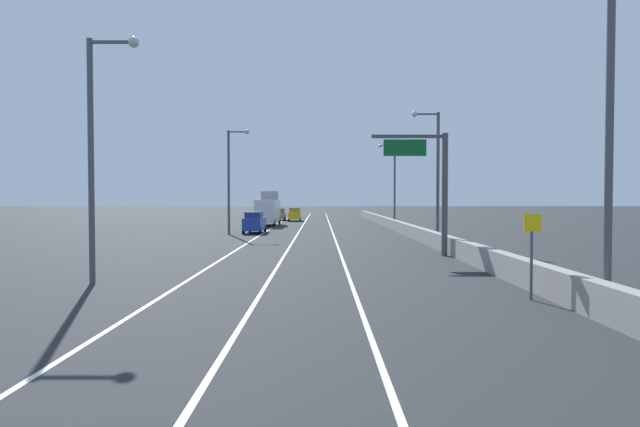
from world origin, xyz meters
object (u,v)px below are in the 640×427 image
object	(u,v)px
car_blue_0	(256,222)
lamp_post_left_mid	(232,174)
overhead_sign_gantry	(434,179)
lamp_post_left_near	(98,143)
lamp_post_right_second	(436,168)
car_yellow_1	(296,214)
car_gray_2	(280,214)
lamp_post_right_third	(394,179)
box_truck	(269,210)
lamp_post_right_near	(602,122)
speed_advisory_sign	(533,250)

from	to	relation	value
car_blue_0	lamp_post_left_mid	bearing A→B (deg)	-134.08
overhead_sign_gantry	lamp_post_left_near	world-z (taller)	lamp_post_left_near
lamp_post_right_second	overhead_sign_gantry	bearing A→B (deg)	-102.75
car_yellow_1	car_gray_2	distance (m)	3.29
lamp_post_right_third	box_truck	world-z (taller)	lamp_post_right_third
car_gray_2	car_blue_0	bearing A→B (deg)	-90.35
car_yellow_1	car_gray_2	size ratio (longest dim) A/B	1.19
lamp_post_right_near	lamp_post_right_third	xyz separation A→B (m)	(0.50, 49.67, 0.00)
lamp_post_right_second	lamp_post_right_near	bearing A→B (deg)	-90.79
lamp_post_left_mid	car_yellow_1	xyz separation A→B (m)	(4.69, 30.19, -4.78)
car_yellow_1	box_truck	xyz separation A→B (m)	(-2.72, -13.81, 0.98)
speed_advisory_sign	lamp_post_left_near	bearing A→B (deg)	167.84
lamp_post_right_near	lamp_post_left_near	bearing A→B (deg)	161.13
lamp_post_right_second	lamp_post_left_near	xyz separation A→B (m)	(-17.89, -18.83, 0.00)
lamp_post_left_near	car_gray_2	distance (m)	62.36
car_gray_2	lamp_post_right_near	bearing A→B (deg)	-77.73
overhead_sign_gantry	box_truck	size ratio (longest dim) A/B	0.87
speed_advisory_sign	lamp_post_left_mid	xyz separation A→B (m)	(-15.91, 33.36, 4.05)
box_truck	lamp_post_right_near	bearing A→B (deg)	-73.96
lamp_post_left_near	car_gray_2	bearing A→B (deg)	87.47
lamp_post_left_mid	lamp_post_right_second	bearing A→B (deg)	-32.35
lamp_post_left_near	car_blue_0	bearing A→B (deg)	85.41
speed_advisory_sign	lamp_post_right_third	xyz separation A→B (m)	(1.56, 47.22, 4.05)
lamp_post_left_mid	box_truck	world-z (taller)	lamp_post_left_mid
lamp_post_right_near	lamp_post_left_mid	world-z (taller)	same
lamp_post_right_second	car_gray_2	distance (m)	46.10
lamp_post_right_second	lamp_post_right_third	distance (m)	24.83
lamp_post_right_third	car_yellow_1	distance (m)	21.28
speed_advisory_sign	box_truck	size ratio (longest dim) A/B	0.35
overhead_sign_gantry	car_yellow_1	distance (m)	50.59
speed_advisory_sign	lamp_post_right_third	world-z (taller)	lamp_post_right_third
speed_advisory_sign	car_blue_0	distance (m)	38.05
lamp_post_right_near	car_gray_2	world-z (taller)	lamp_post_right_near
lamp_post_right_second	lamp_post_left_mid	size ratio (longest dim) A/B	1.00
lamp_post_left_near	car_yellow_1	xyz separation A→B (m)	(5.27, 59.99, -4.78)
lamp_post_right_near	box_truck	size ratio (longest dim) A/B	1.17
speed_advisory_sign	lamp_post_right_second	size ratio (longest dim) A/B	0.30
lamp_post_left_near	car_gray_2	size ratio (longest dim) A/B	2.51
lamp_post_right_second	car_blue_0	xyz separation A→B (m)	(-15.34, 13.01, -4.75)
lamp_post_left_mid	speed_advisory_sign	bearing A→B (deg)	-64.49
lamp_post_right_third	lamp_post_left_mid	bearing A→B (deg)	-141.56
box_truck	lamp_post_left_mid	bearing A→B (deg)	-96.85
car_blue_0	lamp_post_right_second	bearing A→B (deg)	-40.30
lamp_post_left_near	lamp_post_left_mid	xyz separation A→B (m)	(0.58, 29.80, 0.00)
car_yellow_1	car_gray_2	world-z (taller)	car_yellow_1
lamp_post_right_near	lamp_post_left_near	distance (m)	18.55
overhead_sign_gantry	car_gray_2	xyz separation A→B (m)	(-13.31, 51.40, -3.78)
lamp_post_right_third	car_yellow_1	world-z (taller)	lamp_post_right_third
overhead_sign_gantry	car_blue_0	world-z (taller)	overhead_sign_gantry
overhead_sign_gantry	car_gray_2	world-z (taller)	overhead_sign_gantry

